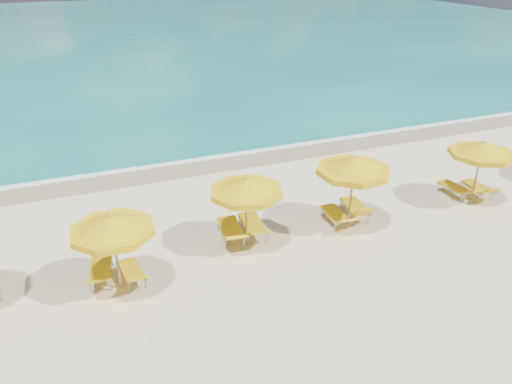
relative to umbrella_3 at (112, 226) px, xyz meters
name	(u,v)px	position (x,y,z in m)	size (l,w,h in m)	color
ground_plane	(273,244)	(4.92, 0.50, -2.01)	(120.00, 120.00, 0.00)	beige
ocean	(102,33)	(4.92, 48.50, -2.01)	(120.00, 80.00, 0.30)	#147267
wet_sand_band	(207,162)	(4.92, 7.90, -2.01)	(120.00, 2.60, 0.01)	tan
foam_line	(202,156)	(4.92, 8.70, -2.01)	(120.00, 1.20, 0.03)	white
whitecap_near	(57,117)	(-1.08, 17.50, -2.01)	(14.00, 0.36, 0.05)	white
whitecap_far	(244,71)	(12.92, 24.50, -2.01)	(18.00, 0.30, 0.05)	white
umbrella_3	(112,226)	(0.00, 0.00, 0.00)	(2.99, 2.99, 2.36)	tan
umbrella_4	(246,187)	(4.14, 0.87, 0.01)	(2.55, 2.55, 2.37)	tan
umbrella_5	(354,166)	(7.88, 0.74, 0.17)	(3.16, 3.16, 2.55)	tan
umbrella_6	(482,150)	(13.22, 0.60, 0.02)	(2.46, 2.46, 2.38)	tan
lounger_3_left	(101,274)	(-0.44, 0.56, -1.79)	(0.88, 1.93, 0.77)	#A5A8AD
lounger_3_right	(132,275)	(0.37, 0.19, -1.81)	(0.67, 1.64, 0.72)	#A5A8AD
lounger_4_left	(231,234)	(3.73, 1.25, -1.77)	(0.94, 2.09, 0.86)	#A5A8AD
lounger_4_right	(252,229)	(4.51, 1.29, -1.77)	(0.91, 2.09, 0.82)	#A5A8AD
lounger_5_left	(335,218)	(7.46, 0.95, -1.80)	(0.72, 1.80, 0.72)	#A5A8AD
lounger_5_right	(355,211)	(8.35, 1.12, -1.78)	(0.93, 1.89, 0.88)	#A5A8AD
lounger_6_left	(455,191)	(12.85, 1.12, -1.81)	(0.77, 1.75, 0.69)	#A5A8AD
lounger_6_right	(477,191)	(13.65, 0.81, -1.80)	(0.76, 1.71, 0.78)	#A5A8AD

